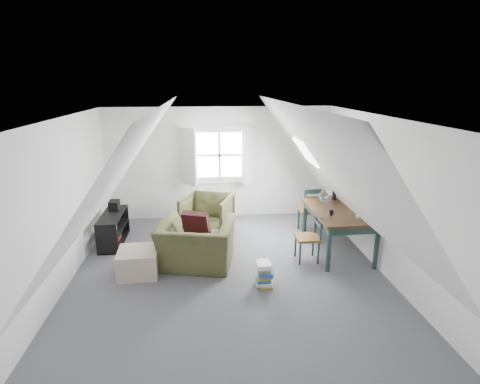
{
  "coord_description": "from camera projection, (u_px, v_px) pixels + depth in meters",
  "views": [
    {
      "loc": [
        -0.38,
        -5.47,
        3.01
      ],
      "look_at": [
        0.24,
        0.6,
        1.21
      ],
      "focal_mm": 28.0,
      "sensor_mm": 36.0,
      "label": 1
    }
  ],
  "objects": [
    {
      "name": "floor",
      "position": [
        229.0,
        274.0,
        6.11
      ],
      "size": [
        5.5,
        5.5,
        0.0
      ],
      "primitive_type": "plane",
      "color": "#4E4F53",
      "rests_on": "ground"
    },
    {
      "name": "ceiling",
      "position": [
        228.0,
        119.0,
        5.41
      ],
      "size": [
        5.5,
        5.5,
        0.0
      ],
      "primitive_type": "plane",
      "rotation": [
        3.14,
        0.0,
        0.0
      ],
      "color": "white",
      "rests_on": "wall_back"
    },
    {
      "name": "wall_back",
      "position": [
        219.0,
        164.0,
        8.38
      ],
      "size": [
        5.0,
        0.0,
        5.0
      ],
      "primitive_type": "plane",
      "rotation": [
        1.57,
        0.0,
        0.0
      ],
      "color": "white",
      "rests_on": "ground"
    },
    {
      "name": "wall_front",
      "position": [
        252.0,
        301.0,
        3.14
      ],
      "size": [
        5.0,
        0.0,
        5.0
      ],
      "primitive_type": "plane",
      "rotation": [
        -1.57,
        0.0,
        0.0
      ],
      "color": "white",
      "rests_on": "ground"
    },
    {
      "name": "wall_left",
      "position": [
        59.0,
        206.0,
        5.52
      ],
      "size": [
        0.0,
        5.5,
        5.5
      ],
      "primitive_type": "plane",
      "rotation": [
        1.57,
        0.0,
        1.57
      ],
      "color": "white",
      "rests_on": "ground"
    },
    {
      "name": "wall_right",
      "position": [
        383.0,
        196.0,
        6.0
      ],
      "size": [
        0.0,
        5.5,
        5.5
      ],
      "primitive_type": "plane",
      "rotation": [
        1.57,
        0.0,
        -1.57
      ],
      "color": "white",
      "rests_on": "ground"
    },
    {
      "name": "slope_left",
      "position": [
        122.0,
        170.0,
        5.46
      ],
      "size": [
        3.19,
        5.5,
        4.48
      ],
      "primitive_type": "plane",
      "rotation": [
        0.0,
        2.19,
        0.0
      ],
      "color": "white",
      "rests_on": "wall_left"
    },
    {
      "name": "slope_right",
      "position": [
        328.0,
        165.0,
        5.76
      ],
      "size": [
        3.19,
        5.5,
        4.48
      ],
      "primitive_type": "plane",
      "rotation": [
        0.0,
        -2.19,
        0.0
      ],
      "color": "white",
      "rests_on": "wall_right"
    },
    {
      "name": "dormer_window",
      "position": [
        220.0,
        155.0,
        8.25
      ],
      "size": [
        1.71,
        0.35,
        1.3
      ],
      "color": "white",
      "rests_on": "wall_back"
    },
    {
      "name": "skylight",
      "position": [
        305.0,
        152.0,
        7.01
      ],
      "size": [
        0.35,
        0.75,
        0.47
      ],
      "primitive_type": "cube",
      "rotation": [
        0.0,
        0.95,
        0.0
      ],
      "color": "white",
      "rests_on": "slope_right"
    },
    {
      "name": "armchair_near",
      "position": [
        197.0,
        265.0,
        6.4
      ],
      "size": [
        1.39,
        1.28,
        0.78
      ],
      "primitive_type": "imported",
      "rotation": [
        0.0,
        0.0,
        2.93
      ],
      "color": "#414325",
      "rests_on": "floor"
    },
    {
      "name": "armchair_far",
      "position": [
        208.0,
        235.0,
        7.67
      ],
      "size": [
        1.18,
        1.19,
        0.85
      ],
      "primitive_type": "imported",
      "rotation": [
        0.0,
        0.0,
        -0.36
      ],
      "color": "#414325",
      "rests_on": "floor"
    },
    {
      "name": "throw_pillow",
      "position": [
        196.0,
        224.0,
        6.34
      ],
      "size": [
        0.5,
        0.38,
        0.46
      ],
      "primitive_type": "cube",
      "rotation": [
        0.31,
        0.0,
        -0.32
      ],
      "color": "#380F12",
      "rests_on": "armchair_near"
    },
    {
      "name": "ottoman",
      "position": [
        138.0,
        262.0,
        6.06
      ],
      "size": [
        0.65,
        0.65,
        0.42
      ],
      "primitive_type": "cube",
      "rotation": [
        0.0,
        0.0,
        0.04
      ],
      "color": "tan",
      "rests_on": "floor"
    },
    {
      "name": "dining_table",
      "position": [
        339.0,
        215.0,
        6.73
      ],
      "size": [
        0.98,
        1.64,
        0.82
      ],
      "rotation": [
        0.0,
        0.0,
        0.03
      ],
      "color": "#331F0F",
      "rests_on": "floor"
    },
    {
      "name": "demijohn",
      "position": [
        323.0,
        196.0,
        7.08
      ],
      "size": [
        0.2,
        0.2,
        0.28
      ],
      "rotation": [
        0.0,
        0.0,
        -0.1
      ],
      "color": "silver",
      "rests_on": "dining_table"
    },
    {
      "name": "vase_twigs",
      "position": [
        334.0,
        193.0,
        7.2
      ],
      "size": [
        0.08,
        0.09,
        0.62
      ],
      "rotation": [
        0.0,
        0.0,
        0.07
      ],
      "color": "black",
      "rests_on": "dining_table"
    },
    {
      "name": "cup",
      "position": [
        331.0,
        215.0,
        6.39
      ],
      "size": [
        0.11,
        0.11,
        0.08
      ],
      "primitive_type": "imported",
      "rotation": [
        0.0,
        0.0,
        -0.27
      ],
      "color": "black",
      "rests_on": "dining_table"
    },
    {
      "name": "paper_box",
      "position": [
        360.0,
        216.0,
        6.29
      ],
      "size": [
        0.13,
        0.1,
        0.04
      ],
      "primitive_type": "cube",
      "rotation": [
        0.0,
        0.0,
        0.17
      ],
      "color": "white",
      "rests_on": "dining_table"
    },
    {
      "name": "dining_chair_far",
      "position": [
        311.0,
        209.0,
        7.63
      ],
      "size": [
        0.47,
        0.47,
        0.99
      ],
      "rotation": [
        0.0,
        0.0,
        2.89
      ],
      "color": "brown",
      "rests_on": "floor"
    },
    {
      "name": "dining_chair_near",
      "position": [
        309.0,
        237.0,
        6.46
      ],
      "size": [
        0.4,
        0.4,
        0.84
      ],
      "rotation": [
        0.0,
        0.0,
        -1.52
      ],
      "color": "brown",
      "rests_on": "floor"
    },
    {
      "name": "media_shelf",
      "position": [
        113.0,
        230.0,
        7.19
      ],
      "size": [
        0.38,
        1.14,
        0.58
      ],
      "rotation": [
        0.0,
        0.0,
        0.0
      ],
      "color": "black",
      "rests_on": "floor"
    },
    {
      "name": "electronics_box",
      "position": [
        114.0,
        206.0,
        7.35
      ],
      "size": [
        0.19,
        0.26,
        0.2
      ],
      "primitive_type": "cube",
      "rotation": [
        0.0,
        0.0,
        0.01
      ],
      "color": "black",
      "rests_on": "media_shelf"
    },
    {
      "name": "magazine_stack",
      "position": [
        264.0,
        274.0,
        5.71
      ],
      "size": [
        0.28,
        0.34,
        0.38
      ],
      "rotation": [
        0.0,
        0.0,
        0.21
      ],
      "color": "#B29933",
      "rests_on": "floor"
    }
  ]
}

